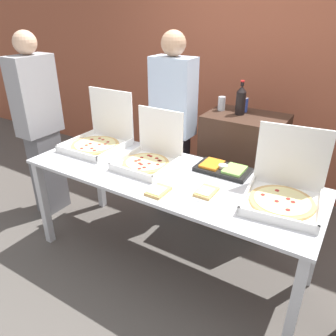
% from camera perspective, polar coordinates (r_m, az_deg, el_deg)
% --- Properties ---
extents(ground_plane, '(16.00, 16.00, 0.00)m').
position_cam_1_polar(ground_plane, '(2.91, -0.00, -15.66)').
color(ground_plane, '#514C47').
extents(brick_wall_behind, '(10.00, 0.06, 2.80)m').
position_cam_1_polar(brick_wall_behind, '(3.76, 14.49, 17.12)').
color(brick_wall_behind, '#9E5138').
rests_on(brick_wall_behind, ground_plane).
extents(buffet_table, '(2.22, 0.81, 0.83)m').
position_cam_1_polar(buffet_table, '(2.49, -0.00, -3.04)').
color(buffet_table, silver).
rests_on(buffet_table, ground_plane).
extents(pizza_box_far_right, '(0.51, 0.52, 0.45)m').
position_cam_1_polar(pizza_box_far_right, '(2.20, 19.61, -3.70)').
color(pizza_box_far_right, white).
rests_on(pizza_box_far_right, buffet_table).
extents(pizza_box_near_right, '(0.41, 0.43, 0.41)m').
position_cam_1_polar(pizza_box_near_right, '(2.57, -3.26, 2.17)').
color(pizza_box_near_right, white).
rests_on(pizza_box_near_right, buffet_table).
extents(pizza_box_near_left, '(0.48, 0.50, 0.47)m').
position_cam_1_polar(pizza_box_near_left, '(2.97, -11.86, 5.26)').
color(pizza_box_near_left, white).
rests_on(pizza_box_near_left, buffet_table).
extents(paper_plate_front_center, '(0.22, 0.22, 0.03)m').
position_cam_1_polar(paper_plate_front_center, '(2.19, -1.71, -4.14)').
color(paper_plate_front_center, white).
rests_on(paper_plate_front_center, buffet_table).
extents(paper_plate_front_left, '(0.23, 0.23, 0.03)m').
position_cam_1_polar(paper_plate_front_left, '(2.20, 6.68, -4.24)').
color(paper_plate_front_left, white).
rests_on(paper_plate_front_left, buffet_table).
extents(veggie_tray, '(0.40, 0.23, 0.05)m').
position_cam_1_polar(veggie_tray, '(2.50, 9.54, -0.13)').
color(veggie_tray, black).
rests_on(veggie_tray, buffet_table).
extents(sideboard_podium, '(0.68, 0.49, 1.11)m').
position_cam_1_polar(sideboard_podium, '(3.14, 12.51, -0.76)').
color(sideboard_podium, '#382319').
rests_on(sideboard_podium, ground_plane).
extents(soda_bottle, '(0.08, 0.08, 0.29)m').
position_cam_1_polar(soda_bottle, '(2.93, 12.57, 11.50)').
color(soda_bottle, black).
rests_on(soda_bottle, sideboard_podium).
extents(soda_can_silver, '(0.07, 0.07, 0.12)m').
position_cam_1_polar(soda_can_silver, '(3.03, 9.32, 11.03)').
color(soda_can_silver, silver).
rests_on(soda_can_silver, sideboard_podium).
extents(soda_can_colored, '(0.07, 0.07, 0.12)m').
position_cam_1_polar(soda_can_colored, '(3.03, 13.12, 10.68)').
color(soda_can_colored, '#334CB2').
rests_on(soda_can_colored, sideboard_podium).
extents(person_guest_plaid, '(0.40, 0.22, 1.78)m').
position_cam_1_polar(person_guest_plaid, '(3.13, 0.87, 7.44)').
color(person_guest_plaid, '#2D2D38').
rests_on(person_guest_plaid, ground_plane).
extents(person_guest_cap, '(0.22, 0.40, 1.78)m').
position_cam_1_polar(person_guest_cap, '(3.39, -21.43, 6.98)').
color(person_guest_cap, slate).
rests_on(person_guest_cap, ground_plane).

